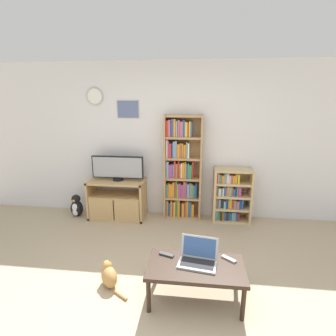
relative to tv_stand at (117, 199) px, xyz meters
The scene contains 12 objects.
ground_plane 2.28m from the tv_stand, 65.10° to the right, with size 18.00×18.00×0.00m, color tan.
wall_back 1.38m from the tv_stand, 17.66° to the left, with size 7.04×0.09×2.60m.
tv_stand is the anchor object (origin of this frame).
television 0.55m from the tv_stand, 50.42° to the left, with size 0.87×0.18×0.42m.
bookshelf_tall 1.21m from the tv_stand, ahead, with size 0.63×0.24×1.76m.
bookshelf_short 1.92m from the tv_stand, ahead, with size 0.62×0.32×0.91m.
coffee_table 2.26m from the tv_stand, 52.67° to the right, with size 0.97×0.52×0.40m.
laptop 2.23m from the tv_stand, 51.35° to the right, with size 0.41×0.32×0.25m.
remote_near_laptop 1.97m from the tv_stand, 57.49° to the right, with size 0.17×0.09×0.02m.
remote_far_from_laptop 2.39m from the tv_stand, 44.26° to the right, with size 0.15×0.13×0.02m.
cat 1.75m from the tv_stand, 76.02° to the right, with size 0.40×0.37×0.27m.
penguin_figurine 0.74m from the tv_stand, behind, with size 0.21×0.19×0.40m.
Camera 1 is at (0.41, -2.04, 2.01)m, focal length 28.00 mm.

